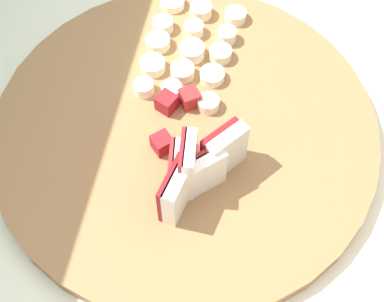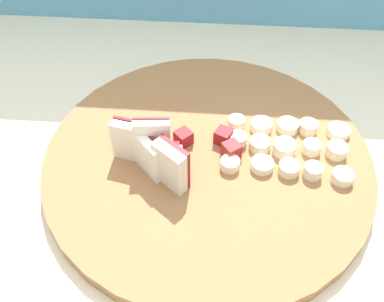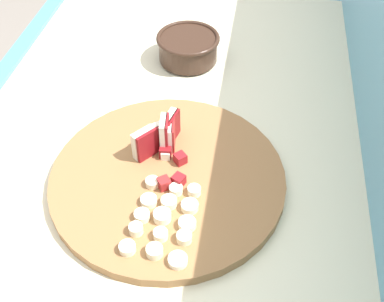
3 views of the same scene
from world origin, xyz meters
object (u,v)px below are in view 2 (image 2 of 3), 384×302
object	(u,v)px
cutting_board	(208,159)
apple_dice_pile	(197,146)
apple_wedge_fan	(151,148)
banana_slice_rows	(288,146)

from	to	relation	value
cutting_board	apple_dice_pile	bearing A→B (deg)	164.78
apple_wedge_fan	banana_slice_rows	xyz separation A→B (m)	(0.17, 0.04, -0.02)
apple_wedge_fan	apple_dice_pile	world-z (taller)	apple_wedge_fan
apple_wedge_fan	banana_slice_rows	bearing A→B (deg)	12.65
apple_wedge_fan	apple_dice_pile	distance (m)	0.06
apple_wedge_fan	apple_dice_pile	xyz separation A→B (m)	(0.05, 0.03, -0.02)
cutting_board	apple_wedge_fan	size ratio (longest dim) A/B	4.16
apple_wedge_fan	apple_dice_pile	bearing A→B (deg)	25.69
apple_dice_pile	cutting_board	bearing A→B (deg)	-15.22
cutting_board	banana_slice_rows	world-z (taller)	banana_slice_rows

